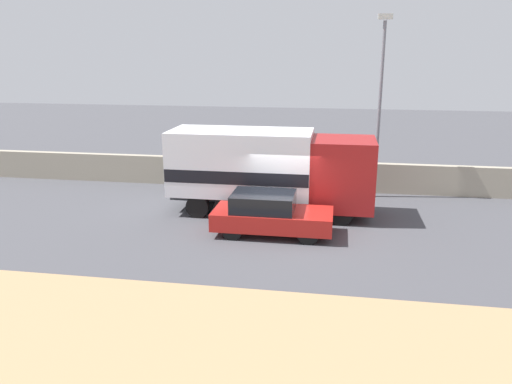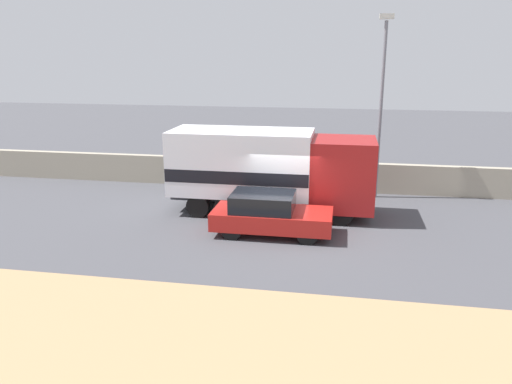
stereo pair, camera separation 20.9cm
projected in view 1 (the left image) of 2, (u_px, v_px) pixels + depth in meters
ground_plane at (281, 232)px, 17.10m from camera, size 80.00×80.00×0.00m
dirt_shoulder_foreground at (243, 342)px, 10.52m from camera, size 60.00×4.85×0.04m
stone_wall_backdrop at (296, 175)px, 22.32m from camera, size 60.00×0.35×1.30m
street_lamp at (380, 96)px, 20.15m from camera, size 0.56×0.28×7.38m
box_truck at (267, 168)px, 18.71m from camera, size 7.59×2.41×3.14m
car_hatchback at (270, 214)px, 16.70m from camera, size 3.99×1.73×1.42m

